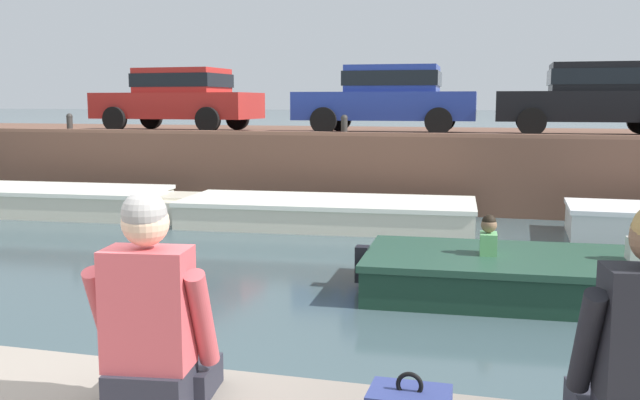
{
  "coord_description": "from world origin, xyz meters",
  "views": [
    {
      "loc": [
        2.33,
        -3.17,
        2.33
      ],
      "look_at": [
        0.36,
        4.02,
        1.3
      ],
      "focal_mm": 40.0,
      "sensor_mm": 36.0,
      "label": 1
    }
  ],
  "objects_px": {
    "car_left_inner_blue": "(388,96)",
    "car_centre_black": "(593,96)",
    "motorboat_passing": "(590,279)",
    "bottle_drink": "(114,387)",
    "mooring_bollard_west": "(70,122)",
    "car_leftmost_red": "(179,97)",
    "mooring_bollard_mid": "(344,124)",
    "boat_moored_west_cream": "(49,200)",
    "boat_moored_central_cream": "(314,212)",
    "person_seated_right": "(153,326)"
  },
  "relations": [
    {
      "from": "car_leftmost_red",
      "to": "mooring_bollard_mid",
      "type": "height_order",
      "value": "car_leftmost_red"
    },
    {
      "from": "motorboat_passing",
      "to": "car_left_inner_blue",
      "type": "distance_m",
      "value": 8.91
    },
    {
      "from": "car_left_inner_blue",
      "to": "mooring_bollard_west",
      "type": "xyz_separation_m",
      "value": [
        -7.42,
        -1.58,
        -0.61
      ]
    },
    {
      "from": "mooring_bollard_mid",
      "to": "bottle_drink",
      "type": "bearing_deg",
      "value": -81.26
    },
    {
      "from": "boat_moored_central_cream",
      "to": "mooring_bollard_mid",
      "type": "relative_size",
      "value": 14.93
    },
    {
      "from": "boat_moored_west_cream",
      "to": "car_leftmost_red",
      "type": "height_order",
      "value": "car_leftmost_red"
    },
    {
      "from": "boat_moored_central_cream",
      "to": "car_leftmost_red",
      "type": "relative_size",
      "value": 1.61
    },
    {
      "from": "car_left_inner_blue",
      "to": "boat_moored_west_cream",
      "type": "bearing_deg",
      "value": -150.62
    },
    {
      "from": "boat_moored_central_cream",
      "to": "car_left_inner_blue",
      "type": "distance_m",
      "value": 4.33
    },
    {
      "from": "motorboat_passing",
      "to": "person_seated_right",
      "type": "xyz_separation_m",
      "value": [
        -2.4,
        -6.06,
        1.11
      ]
    },
    {
      "from": "person_seated_right",
      "to": "car_left_inner_blue",
      "type": "bearing_deg",
      "value": 95.72
    },
    {
      "from": "car_left_inner_blue",
      "to": "mooring_bollard_mid",
      "type": "distance_m",
      "value": 1.82
    },
    {
      "from": "car_left_inner_blue",
      "to": "mooring_bollard_mid",
      "type": "relative_size",
      "value": 9.43
    },
    {
      "from": "mooring_bollard_mid",
      "to": "boat_moored_west_cream",
      "type": "bearing_deg",
      "value": -160.24
    },
    {
      "from": "boat_moored_west_cream",
      "to": "motorboat_passing",
      "type": "relative_size",
      "value": 1.1
    },
    {
      "from": "car_centre_black",
      "to": "mooring_bollard_west",
      "type": "relative_size",
      "value": 8.85
    },
    {
      "from": "person_seated_right",
      "to": "bottle_drink",
      "type": "distance_m",
      "value": 0.33
    },
    {
      "from": "boat_moored_west_cream",
      "to": "mooring_bollard_west",
      "type": "height_order",
      "value": "mooring_bollard_west"
    },
    {
      "from": "boat_moored_west_cream",
      "to": "car_left_inner_blue",
      "type": "distance_m",
      "value": 7.84
    },
    {
      "from": "boat_moored_west_cream",
      "to": "car_leftmost_red",
      "type": "distance_m",
      "value": 4.46
    },
    {
      "from": "car_left_inner_blue",
      "to": "car_centre_black",
      "type": "xyz_separation_m",
      "value": [
        4.45,
        -0.0,
        -0.0
      ]
    },
    {
      "from": "car_leftmost_red",
      "to": "person_seated_right",
      "type": "bearing_deg",
      "value": -64.14
    },
    {
      "from": "motorboat_passing",
      "to": "car_leftmost_red",
      "type": "relative_size",
      "value": 1.44
    },
    {
      "from": "person_seated_right",
      "to": "bottle_drink",
      "type": "height_order",
      "value": "person_seated_right"
    },
    {
      "from": "motorboat_passing",
      "to": "car_centre_black",
      "type": "relative_size",
      "value": 1.51
    },
    {
      "from": "boat_moored_west_cream",
      "to": "mooring_bollard_mid",
      "type": "relative_size",
      "value": 14.7
    },
    {
      "from": "motorboat_passing",
      "to": "mooring_bollard_west",
      "type": "xyz_separation_m",
      "value": [
        -11.21,
        6.19,
        1.6
      ]
    },
    {
      "from": "motorboat_passing",
      "to": "car_centre_black",
      "type": "distance_m",
      "value": 8.1
    },
    {
      "from": "mooring_bollard_mid",
      "to": "bottle_drink",
      "type": "distance_m",
      "value": 12.46
    },
    {
      "from": "car_centre_black",
      "to": "mooring_bollard_west",
      "type": "bearing_deg",
      "value": -172.43
    },
    {
      "from": "boat_moored_west_cream",
      "to": "bottle_drink",
      "type": "distance_m",
      "value": 12.84
    },
    {
      "from": "motorboat_passing",
      "to": "car_centre_black",
      "type": "bearing_deg",
      "value": 85.09
    },
    {
      "from": "boat_moored_central_cream",
      "to": "mooring_bollard_west",
      "type": "height_order",
      "value": "mooring_bollard_west"
    },
    {
      "from": "boat_moored_central_cream",
      "to": "mooring_bollard_west",
      "type": "bearing_deg",
      "value": 162.77
    },
    {
      "from": "boat_moored_west_cream",
      "to": "motorboat_passing",
      "type": "bearing_deg",
      "value": -21.5
    },
    {
      "from": "bottle_drink",
      "to": "motorboat_passing",
      "type": "bearing_deg",
      "value": 67.22
    },
    {
      "from": "car_left_inner_blue",
      "to": "person_seated_right",
      "type": "xyz_separation_m",
      "value": [
        1.39,
        -13.83,
        -1.09
      ]
    },
    {
      "from": "motorboat_passing",
      "to": "bottle_drink",
      "type": "distance_m",
      "value": 6.68
    },
    {
      "from": "boat_moored_central_cream",
      "to": "car_left_inner_blue",
      "type": "height_order",
      "value": "car_left_inner_blue"
    },
    {
      "from": "car_left_inner_blue",
      "to": "mooring_bollard_mid",
      "type": "xyz_separation_m",
      "value": [
        -0.67,
        -1.58,
        -0.61
      ]
    },
    {
      "from": "bottle_drink",
      "to": "boat_moored_west_cream",
      "type": "bearing_deg",
      "value": 127.36
    },
    {
      "from": "boat_moored_central_cream",
      "to": "person_seated_right",
      "type": "xyz_separation_m",
      "value": [
        2.16,
        -10.18,
        1.12
      ]
    },
    {
      "from": "car_leftmost_red",
      "to": "car_centre_black",
      "type": "distance_m",
      "value": 9.76
    },
    {
      "from": "motorboat_passing",
      "to": "bottle_drink",
      "type": "bearing_deg",
      "value": -112.78
    },
    {
      "from": "car_left_inner_blue",
      "to": "person_seated_right",
      "type": "bearing_deg",
      "value": -84.28
    },
    {
      "from": "motorboat_passing",
      "to": "boat_moored_central_cream",
      "type": "bearing_deg",
      "value": 137.86
    },
    {
      "from": "boat_moored_central_cream",
      "to": "bottle_drink",
      "type": "height_order",
      "value": "bottle_drink"
    },
    {
      "from": "car_leftmost_red",
      "to": "car_left_inner_blue",
      "type": "relative_size",
      "value": 0.99
    },
    {
      "from": "person_seated_right",
      "to": "car_leftmost_red",
      "type": "bearing_deg",
      "value": 115.86
    },
    {
      "from": "mooring_bollard_mid",
      "to": "car_centre_black",
      "type": "bearing_deg",
      "value": 17.12
    }
  ]
}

